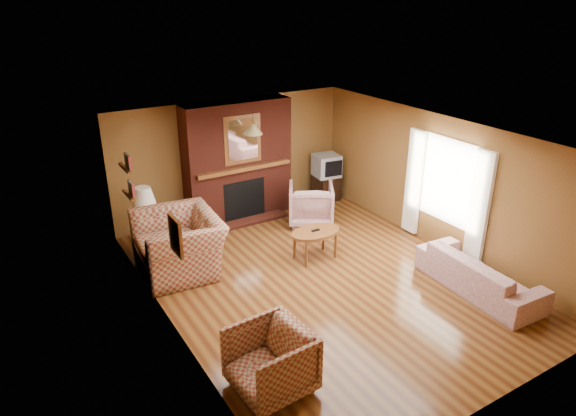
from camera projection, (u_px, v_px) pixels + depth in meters
floor at (322, 279)px, 8.38m from camera, size 6.50×6.50×0.00m
ceiling at (326, 136)px, 7.44m from camera, size 6.50×6.50×0.00m
wall_back at (232, 158)px, 10.46m from camera, size 6.50×0.00×6.50m
wall_front at (503, 318)px, 5.36m from camera, size 6.50×0.00×6.50m
wall_left at (168, 252)px, 6.71m from camera, size 0.00×6.50×6.50m
wall_right at (439, 183)px, 9.11m from camera, size 0.00×6.50×6.50m
fireplace at (238, 162)px, 10.26m from camera, size 2.20×0.82×2.40m
window_right at (445, 190)px, 8.96m from camera, size 0.10×1.85×2.00m
bookshelf at (128, 176)px, 8.05m from camera, size 0.09×0.55×0.71m
botanical_print at (176, 236)px, 6.35m from camera, size 0.05×0.40×0.50m
pendant_light at (253, 129)px, 9.40m from camera, size 0.36×0.36×0.48m
plaid_loveseat at (179, 244)px, 8.49m from camera, size 1.41×1.58×0.96m
plaid_armchair at (270, 361)px, 5.93m from camera, size 0.93×0.91×0.80m
floral_sofa at (479, 273)px, 7.97m from camera, size 0.91×2.09×0.60m
floral_armchair at (311, 204)px, 10.26m from camera, size 1.21×1.21×0.81m
coffee_table at (315, 234)px, 8.88m from camera, size 0.92×0.57×0.54m
side_table at (148, 237)px, 9.19m from camera, size 0.41×0.41×0.54m
table_lamp at (144, 204)px, 8.93m from camera, size 0.42×0.42×0.69m
tv_stand at (326, 188)px, 11.45m from camera, size 0.53×0.49×0.56m
crt_tv at (327, 165)px, 11.24m from camera, size 0.59×0.59×0.48m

